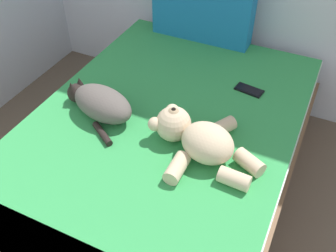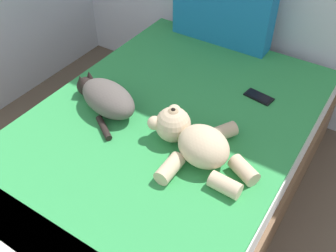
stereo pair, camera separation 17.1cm
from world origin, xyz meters
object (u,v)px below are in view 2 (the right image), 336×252
bed (160,162)px  cell_phone (259,97)px  teddy_bear (194,141)px  patterned_cushion (223,9)px  cat (106,97)px

bed → cell_phone: cell_phone is taller
teddy_bear → cell_phone: 0.55m
patterned_cushion → cell_phone: patterned_cushion is taller
cat → teddy_bear: (0.53, -0.03, 0.00)m
teddy_bear → cell_phone: (0.09, 0.54, -0.07)m
teddy_bear → cell_phone: bearing=81.0°
bed → patterned_cushion: patterned_cushion is taller
teddy_bear → cat: bearing=176.3°
bed → cat: 0.44m
patterned_cushion → cell_phone: (0.45, -0.43, -0.21)m
bed → cat: size_ratio=4.69×
cell_phone → bed: bearing=-123.6°
bed → teddy_bear: bearing=-16.4°
cat → cell_phone: cat is taller
cat → cell_phone: (0.61, 0.50, -0.07)m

